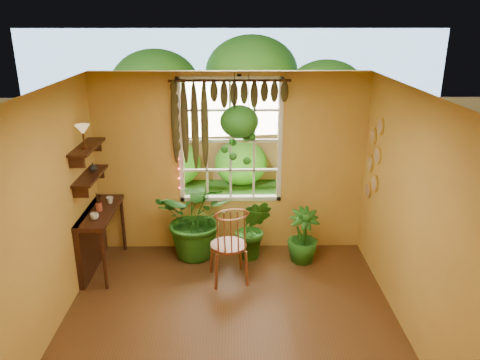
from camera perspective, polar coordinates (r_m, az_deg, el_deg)
The scene contains 23 objects.
floor at distance 5.54m, azimuth -1.23°, elevation -18.81°, with size 4.50×4.50×0.00m, color #532E17.
ceiling at distance 4.41m, azimuth -1.48°, elevation 9.91°, with size 4.50×4.50×0.00m, color white.
wall_back at distance 6.92m, azimuth -1.18°, elevation 1.94°, with size 4.00×4.00×0.00m, color gold.
wall_left at distance 5.24m, azimuth -23.88°, elevation -5.72°, with size 4.50×4.50×0.00m, color gold.
wall_right at distance 5.20m, azimuth 21.38°, elevation -5.57°, with size 4.50×4.50×0.00m, color gold.
window at distance 6.86m, azimuth -1.20°, elevation 4.81°, with size 1.52×0.10×1.86m.
valance_vine at distance 6.62m, azimuth -1.98°, elevation 9.38°, with size 1.70×0.12×1.10m.
string_lights at distance 6.80m, azimuth -7.64°, elevation 4.96°, with size 0.03×0.03×1.54m, color #FF2633, non-canonical shape.
wall_plates at distance 6.71m, azimuth 15.97°, elevation 2.39°, with size 0.04×0.32×1.10m, color #EFE0C3, non-canonical shape.
counter_ledge at distance 6.90m, azimuth -17.33°, elevation -6.18°, with size 0.40×1.20×0.90m.
shelf_lower at distance 6.58m, azimuth -17.78°, elevation 0.50°, with size 0.25×0.90×0.04m, color #36180E.
shelf_upper at distance 6.47m, azimuth -18.14°, elevation 3.85°, with size 0.25×0.90×0.04m, color #36180E.
backyard at distance 11.43m, azimuth 0.18°, elevation 8.61°, with size 14.00×10.00×12.00m.
windsor_chair at distance 6.37m, azimuth -1.34°, elevation -9.21°, with size 0.57×0.60×1.30m.
potted_plant_left at distance 6.91m, azimuth -5.18°, elevation -4.61°, with size 1.12×0.97×1.25m, color #144C14.
potted_plant_mid at distance 6.88m, azimuth 1.58°, elevation -5.98°, with size 0.53×0.42×0.95m, color #144C14.
potted_plant_right at distance 6.90m, azimuth 7.70°, elevation -6.76°, with size 0.46×0.46×0.81m, color #144C14.
hanging_basket at distance 6.49m, azimuth -0.09°, elevation 6.57°, with size 0.53×0.53×1.24m.
cup_a at distance 6.43m, azimuth -17.32°, elevation -4.25°, with size 0.11×0.11×0.09m, color silver.
cup_b at distance 6.91m, azimuth -15.59°, elevation -2.36°, with size 0.10×0.10×0.09m, color beige.
brush_jar at distance 6.66m, azimuth -16.88°, elevation -2.59°, with size 0.09×0.09×0.32m.
shelf_vase at distance 6.68m, azimuth -17.49°, elevation 1.51°, with size 0.12×0.12×0.12m, color #B2AD99.
tiffany_lamp at distance 6.27m, azimuth -18.63°, elevation 5.68°, with size 0.19×0.19×0.31m.
Camera 1 is at (0.05, -4.35, 3.43)m, focal length 35.00 mm.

